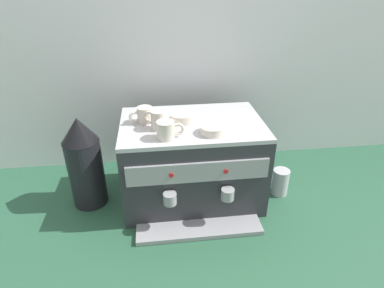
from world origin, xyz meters
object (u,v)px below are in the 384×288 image
(ceramic_cup_0, at_px, (167,130))
(ceramic_bowl_0, at_px, (183,118))
(milk_pitcher, at_px, (280,182))
(coffee_grinder, at_px, (84,162))
(ceramic_cup_2, at_px, (144,115))
(ceramic_bowl_1, at_px, (212,130))
(ceramic_cup_1, at_px, (157,120))
(espresso_machine, at_px, (192,161))

(ceramic_cup_0, bearing_deg, ceramic_bowl_0, 63.34)
(ceramic_cup_0, bearing_deg, milk_pitcher, 9.81)
(coffee_grinder, bearing_deg, ceramic_cup_0, -21.46)
(ceramic_cup_2, xyz_separation_m, ceramic_bowl_0, (0.17, -0.01, -0.02))
(ceramic_bowl_0, relative_size, ceramic_bowl_1, 1.03)
(coffee_grinder, distance_m, milk_pitcher, 0.95)
(ceramic_cup_2, bearing_deg, ceramic_bowl_0, -2.27)
(ceramic_cup_1, xyz_separation_m, ceramic_bowl_1, (0.22, -0.07, -0.03))
(ceramic_bowl_1, bearing_deg, ceramic_cup_1, 162.38)
(ceramic_bowl_1, height_order, coffee_grinder, coffee_grinder)
(espresso_machine, xyz_separation_m, milk_pitcher, (0.44, -0.04, -0.13))
(ceramic_bowl_0, bearing_deg, ceramic_cup_1, -150.83)
(ceramic_bowl_0, xyz_separation_m, coffee_grinder, (-0.46, -0.01, -0.20))
(ceramic_cup_2, distance_m, ceramic_bowl_0, 0.17)
(ceramic_bowl_1, bearing_deg, milk_pitcher, 11.43)
(ceramic_bowl_1, height_order, milk_pitcher, ceramic_bowl_1)
(espresso_machine, distance_m, ceramic_cup_1, 0.29)
(espresso_machine, height_order, ceramic_cup_1, ceramic_cup_1)
(ceramic_bowl_0, xyz_separation_m, ceramic_bowl_1, (0.11, -0.13, -0.00))
(ceramic_cup_1, relative_size, coffee_grinder, 0.21)
(ceramic_cup_0, distance_m, milk_pitcher, 0.68)
(ceramic_cup_1, distance_m, coffee_grinder, 0.41)
(ceramic_cup_0, height_order, ceramic_bowl_1, ceramic_cup_0)
(ceramic_cup_0, relative_size, milk_pitcher, 0.82)
(ceramic_bowl_0, bearing_deg, ceramic_bowl_1, -50.21)
(ceramic_bowl_0, height_order, ceramic_bowl_1, ceramic_bowl_0)
(espresso_machine, distance_m, ceramic_bowl_0, 0.23)
(espresso_machine, bearing_deg, ceramic_bowl_0, 152.98)
(ceramic_cup_1, height_order, ceramic_bowl_0, ceramic_cup_1)
(espresso_machine, bearing_deg, ceramic_bowl_1, -57.99)
(ceramic_cup_1, xyz_separation_m, ceramic_cup_2, (-0.06, 0.07, -0.01))
(ceramic_bowl_0, bearing_deg, milk_pitcher, -7.04)
(ceramic_cup_0, relative_size, ceramic_bowl_1, 1.09)
(ceramic_cup_0, distance_m, ceramic_bowl_0, 0.18)
(ceramic_cup_0, height_order, ceramic_cup_1, ceramic_cup_1)
(ceramic_bowl_1, bearing_deg, ceramic_cup_0, -173.37)
(ceramic_cup_0, bearing_deg, espresso_machine, 48.60)
(ceramic_cup_0, distance_m, ceramic_cup_1, 0.10)
(ceramic_cup_0, bearing_deg, ceramic_cup_1, 110.13)
(ceramic_bowl_0, distance_m, coffee_grinder, 0.50)
(coffee_grinder, bearing_deg, ceramic_cup_2, 2.80)
(ceramic_bowl_1, xyz_separation_m, coffee_grinder, (-0.57, 0.13, -0.19))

